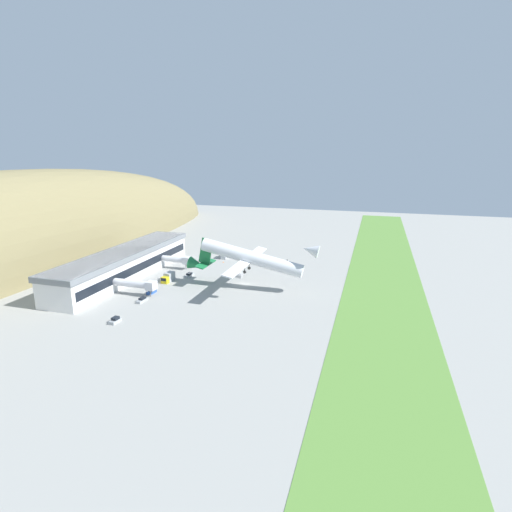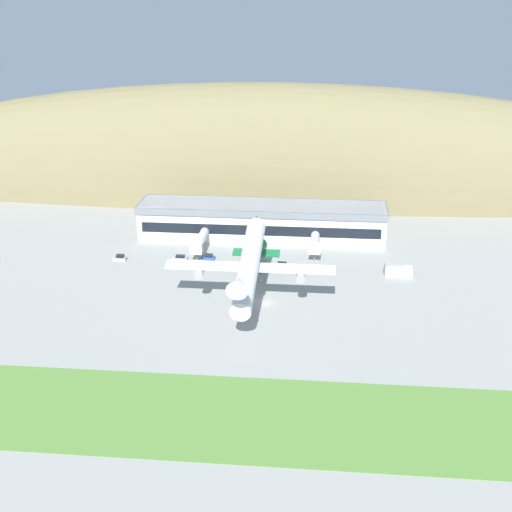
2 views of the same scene
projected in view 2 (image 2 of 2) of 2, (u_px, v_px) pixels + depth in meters
The scene contains 14 objects.
ground_plane at pixel (266, 303), 174.84m from camera, with size 409.67×409.67×0.00m, color gray.
grass_strip_foreground at pixel (243, 417), 128.98m from camera, with size 368.71×27.52×0.08m, color #568438.
hill_backdrop at pixel (273, 193), 266.24m from camera, with size 338.13×50.51×81.26m, color olive.
terminal_building at pixel (262, 219), 217.19m from camera, with size 75.44×15.42×10.80m.
jetway_0 at pixel (200, 241), 204.69m from camera, with size 3.38×15.81×5.43m.
jetway_1 at pixel (315, 243), 203.24m from camera, with size 3.38×12.71×5.43m.
cargo_airplane at pixel (250, 265), 168.48m from camera, with size 40.60×48.57×14.14m.
service_car_0 at pixel (282, 265), 196.49m from camera, with size 4.50×2.03×1.55m.
service_car_1 at pixel (120, 258), 201.57m from camera, with size 3.78×2.04×1.69m.
service_car_2 at pixel (208, 257), 202.23m from camera, with size 3.83×1.92×1.56m.
service_car_3 at pixel (180, 258), 201.75m from camera, with size 4.61×1.87×1.47m.
fuel_truck at pixel (256, 255), 201.41m from camera, with size 6.34×3.05×3.37m.
box_truck at pixel (398, 270), 190.49m from camera, with size 7.47×2.88×3.37m.
traffic_cone_0 at pixel (368, 277), 189.70m from camera, with size 0.52×0.52×0.58m.
Camera 2 is at (12.89, -158.50, 73.64)m, focal length 50.00 mm.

